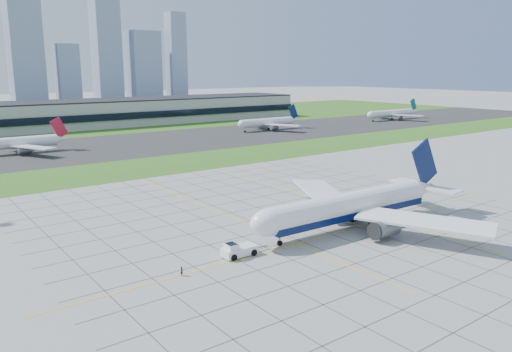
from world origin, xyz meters
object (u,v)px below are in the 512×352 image
at_px(pushback_tug, 238,250).
at_px(crew_near, 182,271).
at_px(distant_jet_2, 268,122).
at_px(airliner, 351,206).
at_px(crew_far, 454,222).
at_px(distant_jet_3, 392,113).
at_px(distant_jet_1, 23,142).

bearing_deg(pushback_tug, crew_near, -170.53).
bearing_deg(pushback_tug, distant_jet_2, 51.74).
bearing_deg(distant_jet_2, airliner, -122.43).
height_order(crew_near, distant_jet_2, distant_jet_2).
xyz_separation_m(airliner, distant_jet_2, (96.27, 151.52, -0.36)).
relative_size(pushback_tug, crew_far, 5.98).
bearing_deg(crew_near, pushback_tug, -28.20).
relative_size(airliner, distant_jet_2, 1.34).
bearing_deg(distant_jet_2, pushback_tug, -129.80).
height_order(airliner, crew_near, airliner).
bearing_deg(crew_far, distant_jet_3, 82.41).
bearing_deg(crew_near, airliner, -34.73).
xyz_separation_m(pushback_tug, crew_near, (-12.67, -1.77, -0.38)).
height_order(crew_near, crew_far, crew_near).
relative_size(crew_far, distant_jet_3, 0.03).
bearing_deg(distant_jet_2, crew_near, -132.20).
xyz_separation_m(airliner, crew_far, (19.14, -12.87, -4.03)).
bearing_deg(distant_jet_3, distant_jet_1, 179.41).
distance_m(airliner, distant_jet_2, 179.51).
relative_size(distant_jet_1, distant_jet_2, 1.00).
xyz_separation_m(airliner, crew_near, (-42.04, -1.03, -4.02)).
height_order(crew_near, distant_jet_3, distant_jet_3).
height_order(airliner, distant_jet_2, airliner).
height_order(pushback_tug, crew_near, pushback_tug).
height_order(airliner, distant_jet_1, airliner).
xyz_separation_m(airliner, pushback_tug, (-29.37, 0.74, -3.64)).
xyz_separation_m(crew_near, crew_far, (61.17, -11.84, -0.00)).
xyz_separation_m(airliner, distant_jet_3, (200.92, 147.09, -0.36)).
relative_size(crew_near, crew_far, 1.01).
bearing_deg(distant_jet_3, crew_near, -148.63).
distance_m(airliner, crew_far, 23.41).
height_order(crew_far, distant_jet_1, distant_jet_1).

